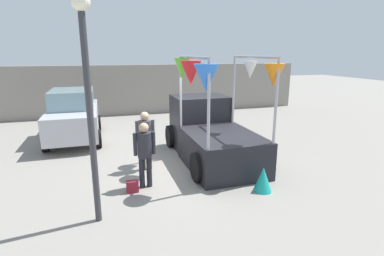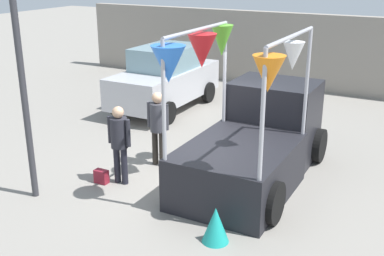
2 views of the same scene
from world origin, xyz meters
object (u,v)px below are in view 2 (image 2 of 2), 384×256
handbag (101,176)px  parked_car (165,78)px  person_vendor (158,122)px  folded_kite_bundle_teal (216,225)px  vendor_truck (256,135)px  person_customer (119,138)px  street_lamp (19,56)px

handbag → parked_car: bearing=107.1°
person_vendor → folded_kite_bundle_teal: (2.43, -2.19, -0.70)m
parked_car → person_vendor: bearing=-60.9°
parked_car → handbag: size_ratio=14.29×
vendor_truck → person_customer: size_ratio=2.55×
vendor_truck → person_customer: (-2.25, -1.64, 0.08)m
person_vendor → folded_kite_bundle_teal: person_vendor is taller
parked_car → handbag: (1.58, -5.14, -0.80)m
person_vendor → handbag: bearing=-111.8°
parked_car → street_lamp: bearing=-82.5°
person_vendor → street_lamp: street_lamp is taller
handbag → folded_kite_bundle_teal: bearing=-16.1°
handbag → vendor_truck: bearing=35.3°
handbag → street_lamp: (-0.77, -1.04, 2.57)m
person_vendor → handbag: person_vendor is taller
vendor_truck → person_customer: 2.78m
person_customer → folded_kite_bundle_teal: (2.62, -1.06, -0.67)m
person_customer → folded_kite_bundle_teal: person_customer is taller
person_vendor → handbag: size_ratio=5.91×
vendor_truck → person_vendor: (-2.06, -0.50, 0.11)m
street_lamp → folded_kite_bundle_teal: (3.74, 0.19, -2.41)m
parked_car → handbag: bearing=-72.9°
parked_car → handbag: 5.44m
handbag → street_lamp: 2.88m
handbag → person_customer: bearing=29.7°
person_vendor → handbag: 1.68m
person_customer → person_vendor: bearing=80.7°
handbag → folded_kite_bundle_teal: 3.09m
parked_car → person_customer: 5.30m
parked_car → folded_kite_bundle_teal: parked_car is taller
handbag → folded_kite_bundle_teal: size_ratio=0.47×
person_customer → street_lamp: bearing=-132.0°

